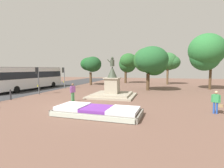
# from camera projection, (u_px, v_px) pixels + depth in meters

# --- Properties ---
(ground_plane) EXTENTS (88.77, 88.77, 0.00)m
(ground_plane) POSITION_uv_depth(u_px,v_px,m) (78.00, 105.00, 14.70)
(ground_plane) COLOR brown
(flower_planter) EXTENTS (5.99, 2.91, 0.58)m
(flower_planter) POSITION_uv_depth(u_px,v_px,m) (97.00, 111.00, 11.69)
(flower_planter) COLOR #38281C
(flower_planter) RESTS_ON ground_plane
(statue_monument) EXTENTS (4.90, 4.90, 4.38)m
(statue_monument) POSITION_uv_depth(u_px,v_px,m) (112.00, 89.00, 19.31)
(statue_monument) COLOR gray
(statue_monument) RESTS_ON ground_plane
(traffic_light_mid_block) EXTENTS (0.41, 0.29, 3.26)m
(traffic_light_mid_block) POSITION_uv_depth(u_px,v_px,m) (38.00, 76.00, 20.79)
(traffic_light_mid_block) COLOR #4C5156
(traffic_light_mid_block) RESTS_ON ground_plane
(traffic_light_far_corner) EXTENTS (0.42, 0.30, 3.26)m
(traffic_light_far_corner) POSITION_uv_depth(u_px,v_px,m) (64.00, 74.00, 26.96)
(traffic_light_far_corner) COLOR slate
(traffic_light_far_corner) RESTS_ON ground_plane
(city_bus) EXTENTS (3.32, 12.09, 3.30)m
(city_bus) POSITION_uv_depth(u_px,v_px,m) (29.00, 77.00, 25.40)
(city_bus) COLOR silver
(city_bus) RESTS_ON ground_plane
(pedestrian_with_handbag) EXTENTS (0.68, 0.42, 1.59)m
(pedestrian_with_handbag) POSITION_uv_depth(u_px,v_px,m) (216.00, 101.00, 11.95)
(pedestrian_with_handbag) COLOR #264CA5
(pedestrian_with_handbag) RESTS_ON ground_plane
(pedestrian_crossing_plaza) EXTENTS (0.39, 0.49, 1.71)m
(pedestrian_crossing_plaza) POSITION_uv_depth(u_px,v_px,m) (73.00, 91.00, 16.48)
(pedestrian_crossing_plaza) COLOR #338C4C
(pedestrian_crossing_plaza) RESTS_ON ground_plane
(kerb_bollard_north) EXTENTS (0.16, 0.16, 1.05)m
(kerb_bollard_north) POSITION_uv_depth(u_px,v_px,m) (11.00, 94.00, 17.30)
(kerb_bollard_north) COLOR #2D2D33
(kerb_bollard_north) RESTS_ON ground_plane
(park_tree_far_left) EXTENTS (5.09, 5.42, 8.18)m
(park_tree_far_left) POSITION_uv_depth(u_px,v_px,m) (206.00, 52.00, 25.61)
(park_tree_far_left) COLOR #4C3823
(park_tree_far_left) RESTS_ON ground_plane
(park_tree_behind_statue) EXTENTS (4.38, 3.63, 6.21)m
(park_tree_behind_statue) POSITION_uv_depth(u_px,v_px,m) (168.00, 62.00, 34.24)
(park_tree_behind_statue) COLOR brown
(park_tree_behind_statue) RESTS_ON ground_plane
(park_tree_far_right) EXTENTS (4.85, 5.40, 6.12)m
(park_tree_far_right) POSITION_uv_depth(u_px,v_px,m) (151.00, 61.00, 24.61)
(park_tree_far_right) COLOR #4C3823
(park_tree_far_right) RESTS_ON ground_plane
(park_tree_street_side) EXTENTS (4.40, 4.05, 5.28)m
(park_tree_street_side) POSITION_uv_depth(u_px,v_px,m) (91.00, 64.00, 32.44)
(park_tree_street_side) COLOR brown
(park_tree_street_side) RESTS_ON ground_plane
(park_tree_mid_canopy) EXTENTS (3.95, 4.34, 6.26)m
(park_tree_mid_canopy) POSITION_uv_depth(u_px,v_px,m) (128.00, 63.00, 36.99)
(park_tree_mid_canopy) COLOR #4C3823
(park_tree_mid_canopy) RESTS_ON ground_plane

